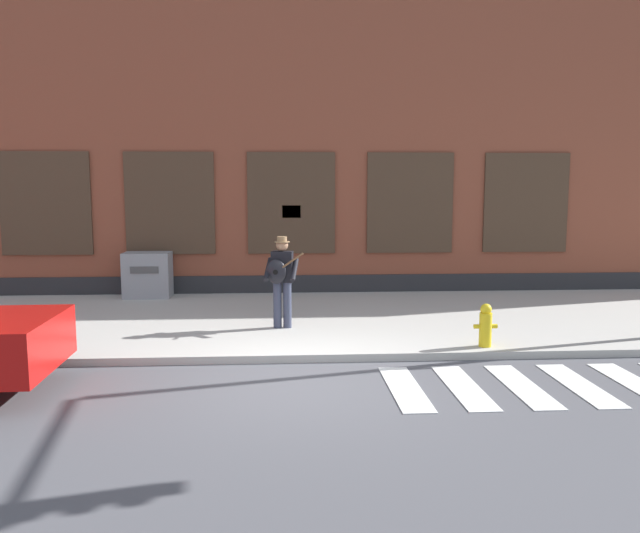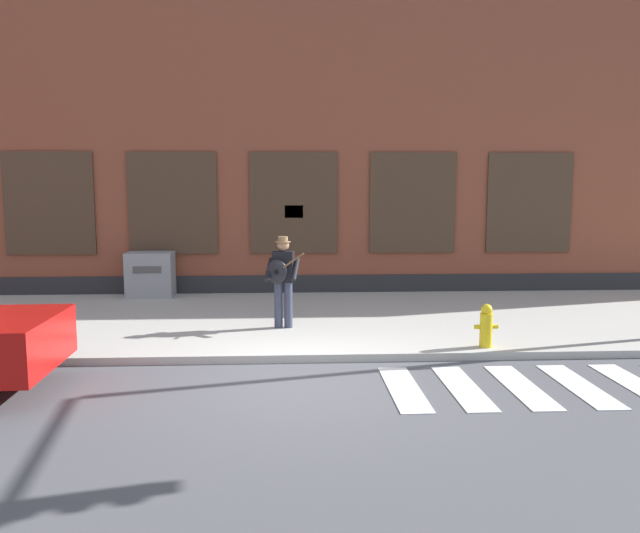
# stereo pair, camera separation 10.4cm
# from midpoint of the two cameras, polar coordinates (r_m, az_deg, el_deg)

# --- Properties ---
(ground_plane) EXTENTS (160.00, 160.00, 0.00)m
(ground_plane) POSITION_cam_midpoint_polar(r_m,az_deg,el_deg) (8.74, -2.17, -10.54)
(ground_plane) COLOR #4C4C51
(sidewalk) EXTENTS (28.00, 5.76, 0.13)m
(sidewalk) POSITION_cam_midpoint_polar(r_m,az_deg,el_deg) (12.43, -2.60, -4.88)
(sidewalk) COLOR #ADAAA3
(sidewalk) RESTS_ON ground
(building_backdrop) EXTENTS (28.00, 4.06, 7.87)m
(building_backdrop) POSITION_cam_midpoint_polar(r_m,az_deg,el_deg) (17.07, -2.95, 11.46)
(building_backdrop) COLOR brown
(building_backdrop) RESTS_ON ground
(crosswalk) EXTENTS (5.20, 1.90, 0.01)m
(crosswalk) POSITION_cam_midpoint_polar(r_m,az_deg,el_deg) (9.29, 22.27, -9.97)
(crosswalk) COLOR silver
(crosswalk) RESTS_ON ground
(busker) EXTENTS (0.72, 0.60, 1.67)m
(busker) POSITION_cam_midpoint_polar(r_m,az_deg,el_deg) (11.28, -3.82, -0.90)
(busker) COLOR #33384C
(busker) RESTS_ON sidewalk
(utility_box) EXTENTS (1.06, 0.68, 1.05)m
(utility_box) POSITION_cam_midpoint_polar(r_m,az_deg,el_deg) (15.06, -15.67, -0.74)
(utility_box) COLOR gray
(utility_box) RESTS_ON sidewalk
(fire_hydrant) EXTENTS (0.38, 0.20, 0.70)m
(fire_hydrant) POSITION_cam_midpoint_polar(r_m,az_deg,el_deg) (10.38, 14.62, -5.24)
(fire_hydrant) COLOR gold
(fire_hydrant) RESTS_ON sidewalk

